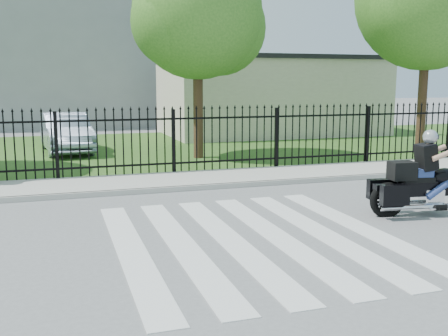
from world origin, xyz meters
name	(u,v)px	position (x,y,z in m)	size (l,w,h in m)	color
ground	(254,238)	(0.00, 0.00, 0.00)	(120.00, 120.00, 0.00)	slate
crosswalk	(254,238)	(0.00, 0.00, 0.01)	(5.00, 5.50, 0.01)	silver
sidewalk	(183,180)	(0.00, 5.00, 0.06)	(40.00, 2.00, 0.12)	#ADAAA3
curb	(193,188)	(0.00, 4.00, 0.06)	(40.00, 0.12, 0.12)	#ADAAA3
grass_strip	(140,149)	(0.00, 12.00, 0.01)	(40.00, 12.00, 0.02)	#30541C
iron_fence	(174,143)	(0.00, 6.00, 0.90)	(26.00, 0.04, 1.80)	black
tree_mid	(197,14)	(1.50, 9.00, 4.67)	(4.20, 4.20, 6.78)	#382316
building_low	(270,98)	(7.00, 16.00, 1.75)	(10.00, 6.00, 3.50)	beige
building_low_roof	(270,59)	(7.00, 16.00, 3.60)	(10.20, 6.20, 0.20)	black
building_tall	(50,22)	(-3.00, 26.00, 6.00)	(15.00, 10.00, 12.00)	#919499
motorcycle_rider	(430,180)	(3.75, 0.42, 0.69)	(2.53, 1.05, 1.68)	black
parked_car	(66,133)	(-2.64, 11.78, 0.72)	(1.49, 4.27, 1.41)	#95A4BB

